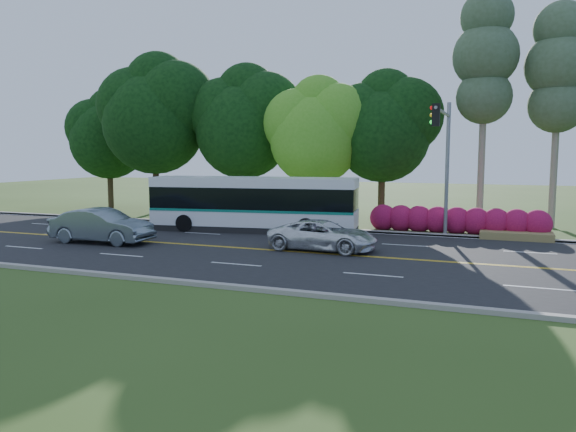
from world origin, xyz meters
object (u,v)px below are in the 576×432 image
(traffic_signal, at_px, (444,147))
(suv, at_px, (323,235))
(transit_bus, at_px, (253,205))
(sedan, at_px, (102,226))

(traffic_signal, bearing_deg, suv, -135.71)
(traffic_signal, relative_size, transit_bus, 0.59)
(traffic_signal, bearing_deg, transit_bus, -179.80)
(suv, bearing_deg, traffic_signal, -43.30)
(traffic_signal, height_order, sedan, traffic_signal)
(transit_bus, xyz_separation_m, suv, (5.54, -4.58, -0.82))
(transit_bus, distance_m, suv, 7.23)
(sedan, height_order, suv, sedan)
(transit_bus, height_order, suv, transit_bus)
(sedan, relative_size, suv, 1.04)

